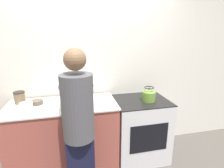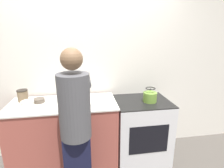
{
  "view_description": "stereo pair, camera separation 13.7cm",
  "coord_description": "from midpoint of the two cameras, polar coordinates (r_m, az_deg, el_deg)",
  "views": [
    {
      "loc": [
        -0.23,
        -1.81,
        1.78
      ],
      "look_at": [
        0.24,
        0.21,
        1.19
      ],
      "focal_mm": 28.0,
      "sensor_mm": 36.0,
      "label": 1
    },
    {
      "loc": [
        -0.1,
        -1.84,
        1.78
      ],
      "look_at": [
        0.24,
        0.21,
        1.19
      ],
      "focal_mm": 28.0,
      "sensor_mm": 36.0,
      "label": 2
    }
  ],
  "objects": [
    {
      "name": "bowl_prep",
      "position": [
        2.41,
        -24.8,
        -5.45
      ],
      "size": [
        0.14,
        0.14,
        0.05
      ],
      "color": "brown",
      "rests_on": "counter"
    },
    {
      "name": "wall_back",
      "position": [
        2.56,
        -9.19,
        4.95
      ],
      "size": [
        8.0,
        0.05,
        2.6
      ],
      "color": "silver",
      "rests_on": "ground_plane"
    },
    {
      "name": "canister_jar",
      "position": [
        2.52,
        -29.34,
        -3.89
      ],
      "size": [
        0.13,
        0.13,
        0.15
      ],
      "color": "#756047",
      "rests_on": "counter"
    },
    {
      "name": "kettle",
      "position": [
        2.42,
        10.34,
        -3.59
      ],
      "size": [
        0.18,
        0.18,
        0.19
      ],
      "color": "olive",
      "rests_on": "oven"
    },
    {
      "name": "oven",
      "position": [
        2.65,
        7.58,
        -14.3
      ],
      "size": [
        0.74,
        0.62,
        0.9
      ],
      "color": "silver",
      "rests_on": "ground_plane"
    },
    {
      "name": "bowl_mixing",
      "position": [
        2.28,
        -27.82,
        -6.54
      ],
      "size": [
        0.14,
        0.14,
        0.08
      ],
      "color": "silver",
      "rests_on": "counter"
    },
    {
      "name": "person",
      "position": [
        1.82,
        -13.01,
        -12.96
      ],
      "size": [
        0.35,
        0.59,
        1.67
      ],
      "color": "black",
      "rests_on": "ground_plane"
    },
    {
      "name": "cutting_board",
      "position": [
        2.25,
        -13.4,
        -6.25
      ],
      "size": [
        0.37,
        0.25,
        0.02
      ],
      "color": "silver",
      "rests_on": "counter"
    },
    {
      "name": "knife",
      "position": [
        2.25,
        -14.32,
        -6.05
      ],
      "size": [
        0.22,
        0.07,
        0.01
      ],
      "rotation": [
        0.0,
        0.0,
        0.19
      ],
      "color": "silver",
      "rests_on": "cutting_board"
    },
    {
      "name": "counter",
      "position": [
        2.51,
        -16.73,
        -16.31
      ],
      "size": [
        1.36,
        0.63,
        0.94
      ],
      "color": "#9E4C42",
      "rests_on": "ground_plane"
    }
  ]
}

